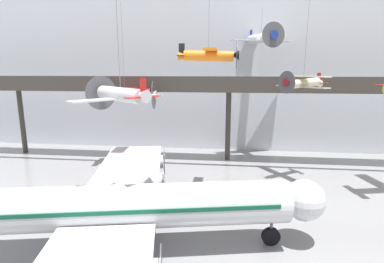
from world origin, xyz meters
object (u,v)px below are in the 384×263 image
object	(u,v)px
airliner_silver_main	(96,209)
suspended_plane_white_twin	(261,38)
suspended_plane_silver_racer	(121,95)
suspended_plane_orange_highwing	(209,55)
suspended_plane_red_highwing	(125,94)
suspended_plane_cream_biplane	(303,83)

from	to	relation	value
airliner_silver_main	suspended_plane_white_twin	bearing A→B (deg)	51.52
airliner_silver_main	suspended_plane_silver_racer	size ratio (longest dim) A/B	3.43
airliner_silver_main	suspended_plane_silver_racer	world-z (taller)	suspended_plane_silver_racer
airliner_silver_main	suspended_plane_orange_highwing	bearing A→B (deg)	43.92
suspended_plane_orange_highwing	suspended_plane_red_highwing	size ratio (longest dim) A/B	0.63
suspended_plane_orange_highwing	suspended_plane_white_twin	bearing A→B (deg)	68.27
suspended_plane_cream_biplane	suspended_plane_red_highwing	bearing A→B (deg)	-42.04
airliner_silver_main	suspended_plane_red_highwing	bearing A→B (deg)	91.13
suspended_plane_white_twin	suspended_plane_red_highwing	distance (m)	19.39
suspended_plane_orange_highwing	suspended_plane_white_twin	size ratio (longest dim) A/B	0.91
suspended_plane_white_twin	suspended_plane_cream_biplane	distance (m)	11.35
suspended_plane_red_highwing	suspended_plane_silver_racer	bearing A→B (deg)	-75.76
airliner_silver_main	suspended_plane_cream_biplane	size ratio (longest dim) A/B	3.58
suspended_plane_red_highwing	suspended_plane_white_twin	bearing A→B (deg)	17.55
suspended_plane_white_twin	suspended_plane_red_highwing	xyz separation A→B (m)	(-16.82, -6.69, -6.96)
suspended_plane_white_twin	suspended_plane_cream_biplane	size ratio (longest dim) A/B	0.84
suspended_plane_white_twin	airliner_silver_main	bearing A→B (deg)	-48.82
suspended_plane_cream_biplane	suspended_plane_orange_highwing	bearing A→B (deg)	-3.35
suspended_plane_cream_biplane	suspended_plane_white_twin	bearing A→B (deg)	-103.54
suspended_plane_red_highwing	suspended_plane_cream_biplane	size ratio (longest dim) A/B	1.22
airliner_silver_main	suspended_plane_red_highwing	size ratio (longest dim) A/B	2.92
suspended_plane_orange_highwing	suspended_plane_silver_racer	size ratio (longest dim) A/B	0.74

